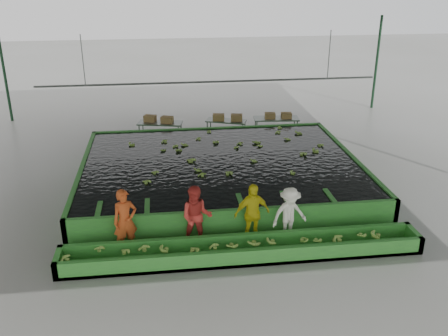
{
  "coord_description": "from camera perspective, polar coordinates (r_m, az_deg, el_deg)",
  "views": [
    {
      "loc": [
        -2.05,
        -15.22,
        7.54
      ],
      "look_at": [
        0.0,
        0.5,
        1.0
      ],
      "focal_mm": 40.0,
      "sensor_mm": 36.0,
      "label": 1
    }
  ],
  "objects": [
    {
      "name": "packing_table_left",
      "position": [
        22.81,
        -7.27,
        4.12
      ],
      "size": [
        2.09,
        1.19,
        0.9
      ],
      "primitive_type": null,
      "rotation": [
        0.0,
        0.0,
        -0.21
      ],
      "color": "#59605B",
      "rests_on": "ground"
    },
    {
      "name": "packing_table_mid",
      "position": [
        23.17,
        0.25,
        4.51
      ],
      "size": [
        1.97,
        1.31,
        0.83
      ],
      "primitive_type": null,
      "rotation": [
        0.0,
        0.0,
        -0.35
      ],
      "color": "#59605B",
      "rests_on": "ground"
    },
    {
      "name": "tank_water",
      "position": [
        18.12,
        -0.41,
        0.76
      ],
      "size": [
        9.7,
        7.7,
        0.0
      ],
      "primitive_type": "cube",
      "color": "black",
      "rests_on": "flotation_tank"
    },
    {
      "name": "worker_d",
      "position": [
        14.55,
        7.49,
        -5.27
      ],
      "size": [
        1.18,
        0.84,
        1.65
      ],
      "primitive_type": "imported",
      "rotation": [
        0.0,
        0.0,
        0.22
      ],
      "color": "white",
      "rests_on": "ground"
    },
    {
      "name": "box_stack_left",
      "position": [
        22.72,
        -7.48,
        5.22
      ],
      "size": [
        1.37,
        0.83,
        0.29
      ],
      "primitive_type": null,
      "rotation": [
        0.0,
        0.0,
        -0.38
      ],
      "color": "olive",
      "rests_on": "packing_table_left"
    },
    {
      "name": "sorting_trough",
      "position": [
        13.87,
        2.22,
        -9.31
      ],
      "size": [
        10.0,
        1.0,
        0.5
      ],
      "primitive_type": null,
      "color": "#2F812A",
      "rests_on": "ground"
    },
    {
      "name": "packing_table_right",
      "position": [
        23.3,
        5.95,
        4.62
      ],
      "size": [
        2.12,
        1.01,
        0.93
      ],
      "primitive_type": null,
      "rotation": [
        0.0,
        0.0,
        -0.1
      ],
      "color": "#59605B",
      "rests_on": "ground"
    },
    {
      "name": "ground",
      "position": [
        17.11,
        0.22,
        -3.73
      ],
      "size": [
        80.0,
        80.0,
        0.0
      ],
      "primitive_type": "plane",
      "color": "gray",
      "rests_on": "ground"
    },
    {
      "name": "rail_hanger_right",
      "position": [
        21.7,
        11.93,
        12.56
      ],
      "size": [
        0.04,
        0.04,
        2.0
      ],
      "primitive_type": "cylinder",
      "color": "#59605B",
      "rests_on": "shed_roof"
    },
    {
      "name": "box_stack_mid",
      "position": [
        22.99,
        0.41,
        5.45
      ],
      "size": [
        1.39,
        0.6,
        0.29
      ],
      "primitive_type": null,
      "rotation": [
        0.0,
        0.0,
        -0.17
      ],
      "color": "olive",
      "rests_on": "packing_table_mid"
    },
    {
      "name": "worker_a",
      "position": [
        14.11,
        -11.22,
        -5.96
      ],
      "size": [
        0.79,
        0.65,
        1.87
      ],
      "primitive_type": "imported",
      "rotation": [
        0.0,
        0.0,
        0.34
      ],
      "color": "#C0491B",
      "rests_on": "ground"
    },
    {
      "name": "shed_posts",
      "position": [
        16.16,
        0.23,
        4.25
      ],
      "size": [
        20.0,
        22.0,
        5.0
      ],
      "primitive_type": null,
      "color": "#15351E",
      "rests_on": "ground"
    },
    {
      "name": "trough_bananas",
      "position": [
        13.79,
        2.22,
        -8.78
      ],
      "size": [
        9.65,
        0.64,
        0.13
      ],
      "primitive_type": null,
      "color": "#77A23B",
      "rests_on": "sorting_trough"
    },
    {
      "name": "rail_hanger_left",
      "position": [
        20.74,
        -15.83,
        11.76
      ],
      "size": [
        0.04,
        0.04,
        2.0
      ],
      "primitive_type": "cylinder",
      "color": "#59605B",
      "rests_on": "shed_roof"
    },
    {
      "name": "box_stack_right",
      "position": [
        23.1,
        6.2,
        5.66
      ],
      "size": [
        1.25,
        0.46,
        0.26
      ],
      "primitive_type": null,
      "rotation": [
        0.0,
        0.0,
        -0.1
      ],
      "color": "olive",
      "rests_on": "packing_table_right"
    },
    {
      "name": "cableway_rail",
      "position": [
        20.83,
        -1.62,
        9.81
      ],
      "size": [
        0.08,
        0.08,
        14.0
      ],
      "primitive_type": "cylinder",
      "color": "#59605B",
      "rests_on": "shed_roof"
    },
    {
      "name": "worker_b",
      "position": [
        14.1,
        -3.15,
        -5.61
      ],
      "size": [
        0.99,
        0.82,
        1.85
      ],
      "primitive_type": "imported",
      "rotation": [
        0.0,
        0.0,
        -0.14
      ],
      "color": "red",
      "rests_on": "ground"
    },
    {
      "name": "shed_roof",
      "position": [
        15.57,
        0.24,
        13.03
      ],
      "size": [
        20.0,
        22.0,
        0.04
      ],
      "primitive_type": "cube",
      "color": "gray",
      "rests_on": "shed_posts"
    },
    {
      "name": "floating_bananas",
      "position": [
        18.87,
        -0.71,
        1.65
      ],
      "size": [
        8.41,
        5.74,
        0.11
      ],
      "primitive_type": null,
      "color": "#77A23B",
      "rests_on": "tank_water"
    },
    {
      "name": "worker_c",
      "position": [
        14.28,
        3.21,
        -5.24
      ],
      "size": [
        1.15,
        0.69,
        1.84
      ],
      "primitive_type": "imported",
      "rotation": [
        0.0,
        0.0,
        0.23
      ],
      "color": "yellow",
      "rests_on": "ground"
    },
    {
      "name": "flotation_tank",
      "position": [
        18.28,
        -0.4,
        -0.41
      ],
      "size": [
        10.0,
        8.0,
        0.9
      ],
      "primitive_type": null,
      "color": "#2F812A",
      "rests_on": "ground"
    }
  ]
}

